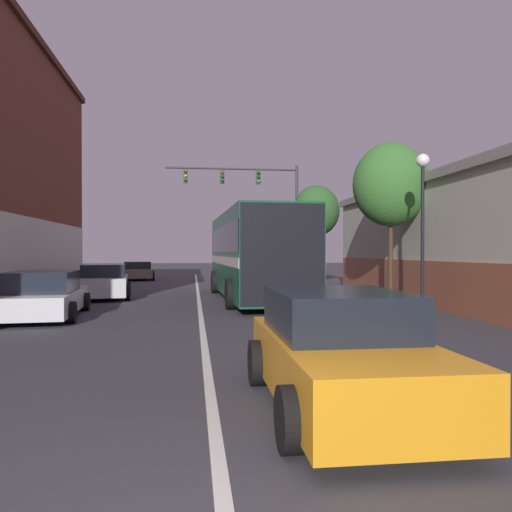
{
  "coord_description": "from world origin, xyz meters",
  "views": [
    {
      "loc": [
        -0.22,
        -3.07,
        1.86
      ],
      "look_at": [
        2.03,
        14.76,
        1.71
      ],
      "focal_mm": 35.0,
      "sensor_mm": 36.0,
      "label": 1
    }
  ],
  "objects_px": {
    "parked_car_left_near": "(137,271)",
    "hatchback_foreground": "(341,353)",
    "bus": "(255,252)",
    "street_lamp": "(423,210)",
    "traffic_signal_gantry": "(256,195)",
    "street_tree_near": "(391,185)",
    "parked_car_left_mid": "(104,282)",
    "street_tree_far": "(316,211)",
    "parked_car_left_far": "(43,296)"
  },
  "relations": [
    {
      "from": "parked_car_left_near",
      "to": "hatchback_foreground",
      "type": "bearing_deg",
      "value": -176.24
    },
    {
      "from": "bus",
      "to": "street_lamp",
      "type": "relative_size",
      "value": 2.24
    },
    {
      "from": "traffic_signal_gantry",
      "to": "hatchback_foreground",
      "type": "bearing_deg",
      "value": -94.88
    },
    {
      "from": "street_lamp",
      "to": "street_tree_near",
      "type": "relative_size",
      "value": 0.82
    },
    {
      "from": "parked_car_left_mid",
      "to": "street_lamp",
      "type": "height_order",
      "value": "street_lamp"
    },
    {
      "from": "hatchback_foreground",
      "to": "street_tree_far",
      "type": "height_order",
      "value": "street_tree_far"
    },
    {
      "from": "parked_car_left_mid",
      "to": "street_tree_near",
      "type": "bearing_deg",
      "value": -116.49
    },
    {
      "from": "bus",
      "to": "parked_car_left_mid",
      "type": "height_order",
      "value": "bus"
    },
    {
      "from": "parked_car_left_far",
      "to": "hatchback_foreground",
      "type": "bearing_deg",
      "value": -150.88
    },
    {
      "from": "street_lamp",
      "to": "traffic_signal_gantry",
      "type": "bearing_deg",
      "value": 98.65
    },
    {
      "from": "street_tree_near",
      "to": "street_tree_far",
      "type": "relative_size",
      "value": 1.04
    },
    {
      "from": "traffic_signal_gantry",
      "to": "street_tree_near",
      "type": "height_order",
      "value": "traffic_signal_gantry"
    },
    {
      "from": "parked_car_left_far",
      "to": "traffic_signal_gantry",
      "type": "bearing_deg",
      "value": -31.03
    },
    {
      "from": "bus",
      "to": "traffic_signal_gantry",
      "type": "height_order",
      "value": "traffic_signal_gantry"
    },
    {
      "from": "parked_car_left_near",
      "to": "street_lamp",
      "type": "height_order",
      "value": "street_lamp"
    },
    {
      "from": "hatchback_foreground",
      "to": "street_lamp",
      "type": "height_order",
      "value": "street_lamp"
    },
    {
      "from": "traffic_signal_gantry",
      "to": "street_tree_far",
      "type": "distance_m",
      "value": 5.41
    },
    {
      "from": "parked_car_left_far",
      "to": "traffic_signal_gantry",
      "type": "xyz_separation_m",
      "value": [
        8.12,
        16.22,
        4.81
      ]
    },
    {
      "from": "bus",
      "to": "street_tree_far",
      "type": "bearing_deg",
      "value": -32.69
    },
    {
      "from": "street_tree_near",
      "to": "street_tree_far",
      "type": "distance_m",
      "value": 9.77
    },
    {
      "from": "parked_car_left_far",
      "to": "street_tree_far",
      "type": "height_order",
      "value": "street_tree_far"
    },
    {
      "from": "hatchback_foreground",
      "to": "parked_car_left_far",
      "type": "xyz_separation_m",
      "value": [
        -5.97,
        9.0,
        -0.04
      ]
    },
    {
      "from": "parked_car_left_far",
      "to": "street_tree_far",
      "type": "bearing_deg",
      "value": -47.2
    },
    {
      "from": "parked_car_left_near",
      "to": "street_tree_far",
      "type": "relative_size",
      "value": 0.75
    },
    {
      "from": "hatchback_foreground",
      "to": "street_tree_near",
      "type": "relative_size",
      "value": 0.67
    },
    {
      "from": "street_tree_near",
      "to": "street_tree_far",
      "type": "bearing_deg",
      "value": 91.24
    },
    {
      "from": "traffic_signal_gantry",
      "to": "street_lamp",
      "type": "height_order",
      "value": "traffic_signal_gantry"
    },
    {
      "from": "hatchback_foreground",
      "to": "traffic_signal_gantry",
      "type": "relative_size",
      "value": 0.46
    },
    {
      "from": "parked_car_left_mid",
      "to": "parked_car_left_far",
      "type": "height_order",
      "value": "parked_car_left_mid"
    },
    {
      "from": "bus",
      "to": "street_lamp",
      "type": "bearing_deg",
      "value": -145.97
    },
    {
      "from": "traffic_signal_gantry",
      "to": "parked_car_left_near",
      "type": "bearing_deg",
      "value": 159.48
    },
    {
      "from": "parked_car_left_far",
      "to": "street_lamp",
      "type": "bearing_deg",
      "value": -100.52
    },
    {
      "from": "parked_car_left_mid",
      "to": "traffic_signal_gantry",
      "type": "xyz_separation_m",
      "value": [
        7.44,
        10.43,
        4.78
      ]
    },
    {
      "from": "hatchback_foreground",
      "to": "parked_car_left_near",
      "type": "height_order",
      "value": "hatchback_foreground"
    },
    {
      "from": "parked_car_left_mid",
      "to": "parked_car_left_near",
      "type": "bearing_deg",
      "value": -5.83
    },
    {
      "from": "parked_car_left_near",
      "to": "street_lamp",
      "type": "relative_size",
      "value": 0.88
    },
    {
      "from": "parked_car_left_far",
      "to": "parked_car_left_mid",
      "type": "bearing_deg",
      "value": -11.17
    },
    {
      "from": "bus",
      "to": "parked_car_left_near",
      "type": "distance_m",
      "value": 15.79
    },
    {
      "from": "parked_car_left_mid",
      "to": "street_lamp",
      "type": "bearing_deg",
      "value": -131.06
    },
    {
      "from": "parked_car_left_near",
      "to": "street_tree_far",
      "type": "distance_m",
      "value": 13.14
    },
    {
      "from": "hatchback_foreground",
      "to": "street_tree_far",
      "type": "relative_size",
      "value": 0.7
    },
    {
      "from": "bus",
      "to": "traffic_signal_gantry",
      "type": "distance_m",
      "value": 12.29
    },
    {
      "from": "hatchback_foreground",
      "to": "street_tree_near",
      "type": "xyz_separation_m",
      "value": [
        5.13,
        11.01,
        3.56
      ]
    },
    {
      "from": "bus",
      "to": "traffic_signal_gantry",
      "type": "relative_size",
      "value": 1.26
    },
    {
      "from": "parked_car_left_mid",
      "to": "street_tree_near",
      "type": "xyz_separation_m",
      "value": [
        10.42,
        -3.79,
        3.56
      ]
    },
    {
      "from": "parked_car_left_mid",
      "to": "bus",
      "type": "bearing_deg",
      "value": -108.32
    },
    {
      "from": "parked_car_left_mid",
      "to": "traffic_signal_gantry",
      "type": "height_order",
      "value": "traffic_signal_gantry"
    },
    {
      "from": "street_tree_near",
      "to": "parked_car_left_near",
      "type": "bearing_deg",
      "value": 121.79
    },
    {
      "from": "street_tree_far",
      "to": "street_tree_near",
      "type": "bearing_deg",
      "value": -88.76
    },
    {
      "from": "traffic_signal_gantry",
      "to": "street_tree_near",
      "type": "relative_size",
      "value": 1.46
    }
  ]
}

